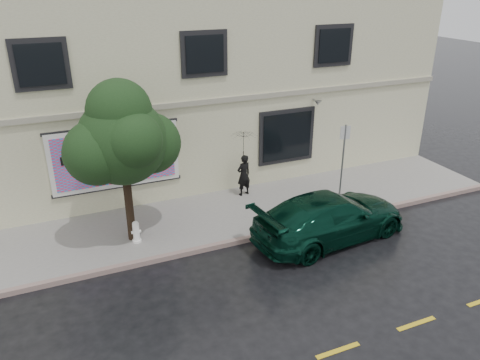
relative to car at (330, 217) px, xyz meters
name	(u,v)px	position (x,y,z in m)	size (l,w,h in m)	color
ground	(268,267)	(-2.48, -0.69, -0.74)	(90.00, 90.00, 0.00)	black
sidewalk	(225,215)	(-2.48, 2.56, -0.66)	(20.00, 3.50, 0.15)	gray
curb	(246,239)	(-2.48, 0.81, -0.66)	(20.00, 0.18, 0.16)	slate
road_marking	(338,350)	(-2.48, -4.19, -0.73)	(19.00, 0.12, 0.01)	gold
building	(174,82)	(-2.47, 8.30, 2.76)	(20.00, 8.12, 7.00)	beige
billboard	(116,158)	(-5.68, 4.23, 1.31)	(4.30, 0.16, 2.20)	white
car	(330,217)	(0.00, 0.00, 0.00)	(2.24, 5.08, 1.48)	black
pedestrian	(244,175)	(-1.32, 3.65, 0.18)	(0.57, 0.37, 1.55)	black
umbrella	(244,145)	(-1.32, 3.65, 1.33)	(1.01, 1.01, 0.75)	black
street_tree	(122,141)	(-5.71, 2.12, 2.56)	(2.52, 2.52, 4.42)	black
fire_hydrant	(136,232)	(-5.62, 1.88, -0.25)	(0.29, 0.27, 0.70)	white
sign_pole	(343,157)	(1.58, 1.78, 1.10)	(0.34, 0.11, 2.85)	gray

